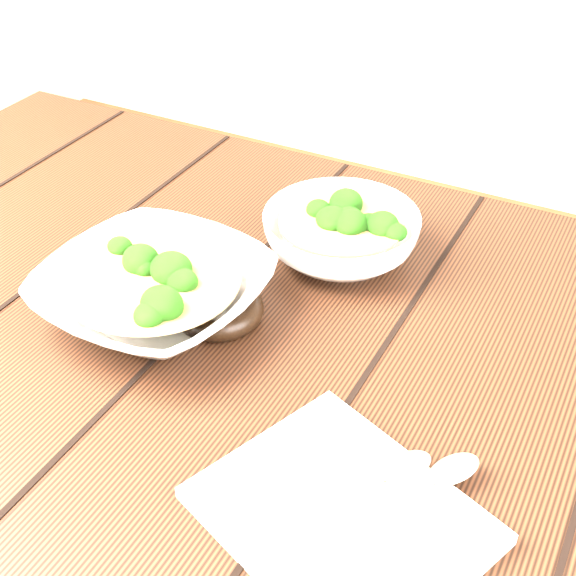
{
  "coord_description": "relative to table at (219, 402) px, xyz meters",
  "views": [
    {
      "loc": [
        0.38,
        -0.56,
        1.29
      ],
      "look_at": [
        0.07,
        0.03,
        0.8
      ],
      "focal_mm": 50.0,
      "sensor_mm": 36.0,
      "label": 1
    }
  ],
  "objects": [
    {
      "name": "table",
      "position": [
        0.0,
        0.0,
        0.0
      ],
      "size": [
        1.2,
        0.8,
        0.75
      ],
      "color": "#391E10",
      "rests_on": "ground"
    },
    {
      "name": "soup_bowl_front",
      "position": [
        -0.06,
        -0.02,
        0.15
      ],
      "size": [
        0.25,
        0.25,
        0.07
      ],
      "color": "silver",
      "rests_on": "table"
    },
    {
      "name": "soup_bowl_back",
      "position": [
        0.07,
        0.18,
        0.15
      ],
      "size": [
        0.19,
        0.19,
        0.07
      ],
      "color": "silver",
      "rests_on": "table"
    },
    {
      "name": "trivet",
      "position": [
        0.0,
        0.01,
        0.13
      ],
      "size": [
        0.12,
        0.12,
        0.02
      ],
      "primitive_type": "torus",
      "rotation": [
        0.0,
        0.0,
        0.2
      ],
      "color": "black",
      "rests_on": "table"
    },
    {
      "name": "napkin",
      "position": [
        0.23,
        -0.17,
        0.13
      ],
      "size": [
        0.27,
        0.24,
        0.01
      ],
      "primitive_type": "cube",
      "rotation": [
        0.0,
        0.0,
        -0.37
      ],
      "color": "beige",
      "rests_on": "table"
    },
    {
      "name": "spoon_left",
      "position": [
        0.24,
        -0.14,
        0.13
      ],
      "size": [
        0.11,
        0.16,
        0.01
      ],
      "color": "#AAA596",
      "rests_on": "napkin"
    },
    {
      "name": "spoon_right",
      "position": [
        0.28,
        -0.12,
        0.13
      ],
      "size": [
        0.11,
        0.16,
        0.01
      ],
      "color": "#AAA596",
      "rests_on": "napkin"
    }
  ]
}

